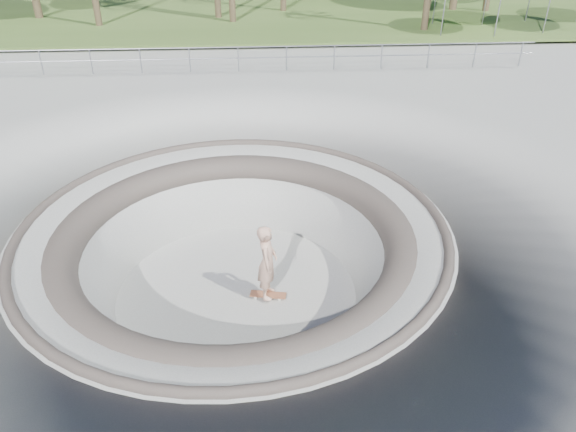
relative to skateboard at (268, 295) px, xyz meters
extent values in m
plane|color=#A9A9A4|center=(-0.78, 0.32, 1.83)|extent=(180.00, 180.00, 0.00)
torus|color=#A9A9A4|center=(-0.78, 0.32, -0.17)|extent=(14.00, 14.00, 4.00)
cylinder|color=#A9A9A4|center=(-0.78, 0.32, -0.12)|extent=(6.60, 6.60, 0.10)
torus|color=#49423B|center=(-0.78, 0.32, 1.81)|extent=(10.24, 10.24, 0.24)
torus|color=#49423B|center=(-0.78, 0.32, 1.38)|extent=(8.91, 8.91, 0.81)
ellipsoid|color=olive|center=(-22.78, 55.32, -4.61)|extent=(50.40, 36.00, 23.40)
ellipsoid|color=olive|center=(7.22, 60.32, -6.04)|extent=(61.60, 44.00, 28.60)
ellipsoid|color=olive|center=(34.22, 52.32, -3.54)|extent=(42.00, 30.00, 19.50)
cylinder|color=gray|center=(-0.78, 12.32, 3.00)|extent=(25.00, 0.05, 0.05)
cylinder|color=gray|center=(-0.78, 12.32, 2.55)|extent=(25.00, 0.05, 0.05)
cube|color=brown|center=(0.00, 0.00, 0.01)|extent=(0.94, 0.41, 0.02)
cylinder|color=#AFAFB4|center=(0.00, 0.00, -0.03)|extent=(0.07, 0.19, 0.04)
cylinder|color=#AFAFB4|center=(0.00, 0.00, -0.03)|extent=(0.07, 0.19, 0.04)
cylinder|color=beige|center=(0.00, 0.00, -0.04)|extent=(0.08, 0.05, 0.07)
cylinder|color=beige|center=(0.00, 0.00, -0.04)|extent=(0.08, 0.05, 0.07)
cylinder|color=beige|center=(0.00, 0.00, -0.04)|extent=(0.08, 0.05, 0.07)
cylinder|color=beige|center=(0.00, 0.00, -0.04)|extent=(0.08, 0.05, 0.07)
imported|color=#D7A58B|center=(0.00, 0.00, 1.02)|extent=(0.56, 0.78, 2.00)
cylinder|color=gray|center=(9.47, 17.19, 3.15)|extent=(0.06, 0.06, 2.09)
cylinder|color=gray|center=(12.13, 17.19, 3.15)|extent=(0.06, 0.06, 2.09)
cylinder|color=gray|center=(9.47, 19.85, 3.15)|extent=(0.06, 0.06, 2.09)
cylinder|color=gray|center=(12.13, 19.85, 3.15)|extent=(0.06, 0.06, 2.09)
cylinder|color=gray|center=(14.86, 17.44, 3.20)|extent=(0.06, 0.06, 2.19)
cylinder|color=gray|center=(14.86, 20.23, 3.20)|extent=(0.06, 0.06, 2.19)
camera|label=1|loc=(-0.20, -11.00, 8.96)|focal=35.00mm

